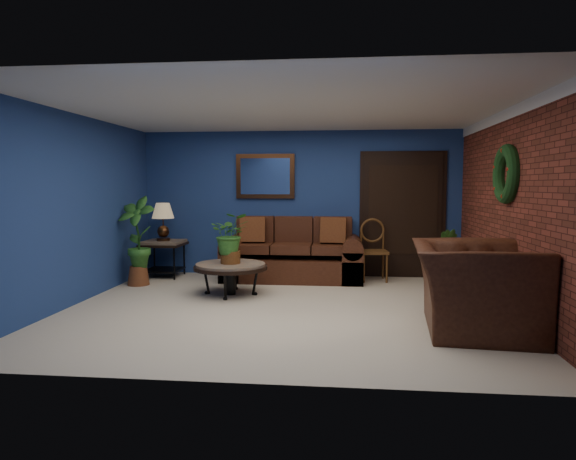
# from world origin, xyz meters

# --- Properties ---
(floor) EXTENTS (5.50, 5.50, 0.00)m
(floor) POSITION_xyz_m (0.00, 0.00, 0.00)
(floor) COLOR #BCB09C
(floor) RESTS_ON ground
(wall_back) EXTENTS (5.50, 0.04, 2.50)m
(wall_back) POSITION_xyz_m (0.00, 2.50, 1.25)
(wall_back) COLOR navy
(wall_back) RESTS_ON ground
(wall_left) EXTENTS (0.04, 5.00, 2.50)m
(wall_left) POSITION_xyz_m (-2.75, 0.00, 1.25)
(wall_left) COLOR navy
(wall_left) RESTS_ON ground
(wall_right_brick) EXTENTS (0.04, 5.00, 2.50)m
(wall_right_brick) POSITION_xyz_m (2.75, 0.00, 1.25)
(wall_right_brick) COLOR maroon
(wall_right_brick) RESTS_ON ground
(ceiling) EXTENTS (5.50, 5.00, 0.02)m
(ceiling) POSITION_xyz_m (0.00, 0.00, 2.50)
(ceiling) COLOR silver
(ceiling) RESTS_ON wall_back
(crown_molding) EXTENTS (0.03, 5.00, 0.14)m
(crown_molding) POSITION_xyz_m (2.72, 0.00, 2.43)
(crown_molding) COLOR white
(crown_molding) RESTS_ON wall_right_brick
(wall_mirror) EXTENTS (1.02, 0.06, 0.77)m
(wall_mirror) POSITION_xyz_m (-0.60, 2.46, 1.72)
(wall_mirror) COLOR #442614
(wall_mirror) RESTS_ON wall_back
(closet_door) EXTENTS (1.44, 0.06, 2.18)m
(closet_door) POSITION_xyz_m (1.75, 2.47, 1.05)
(closet_door) COLOR black
(closet_door) RESTS_ON wall_back
(wreath) EXTENTS (0.16, 0.72, 0.72)m
(wreath) POSITION_xyz_m (2.69, 0.05, 1.70)
(wreath) COLOR black
(wreath) RESTS_ON wall_right_brick
(sofa) EXTENTS (2.30, 0.99, 1.03)m
(sofa) POSITION_xyz_m (-0.08, 2.09, 0.34)
(sofa) COLOR #472414
(sofa) RESTS_ON ground
(coffee_table) EXTENTS (1.05, 1.05, 0.45)m
(coffee_table) POSITION_xyz_m (-0.85, 0.75, 0.39)
(coffee_table) COLOR #544F49
(coffee_table) RESTS_ON ground
(end_table) EXTENTS (0.68, 0.68, 0.62)m
(end_table) POSITION_xyz_m (-2.30, 2.05, 0.48)
(end_table) COLOR #544F49
(end_table) RESTS_ON ground
(table_lamp) EXTENTS (0.37, 0.37, 0.62)m
(table_lamp) POSITION_xyz_m (-2.30, 2.05, 1.02)
(table_lamp) COLOR #442614
(table_lamp) RESTS_ON end_table
(side_chair) EXTENTS (0.47, 0.47, 1.02)m
(side_chair) POSITION_xyz_m (1.25, 2.12, 0.57)
(side_chair) COLOR #593619
(side_chair) RESTS_ON ground
(armchair) EXTENTS (1.40, 1.56, 0.94)m
(armchair) POSITION_xyz_m (2.15, -0.77, 0.47)
(armchair) COLOR #472414
(armchair) RESTS_ON ground
(coffee_plant) EXTENTS (0.63, 0.58, 0.73)m
(coffee_plant) POSITION_xyz_m (-0.85, 0.75, 0.85)
(coffee_plant) COLOR brown
(coffee_plant) RESTS_ON coffee_table
(floor_plant) EXTENTS (0.45, 0.38, 0.88)m
(floor_plant) POSITION_xyz_m (2.35, 1.95, 0.46)
(floor_plant) COLOR brown
(floor_plant) RESTS_ON ground
(tall_plant) EXTENTS (0.70, 0.57, 1.40)m
(tall_plant) POSITION_xyz_m (-2.45, 1.30, 0.75)
(tall_plant) COLOR brown
(tall_plant) RESTS_ON ground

